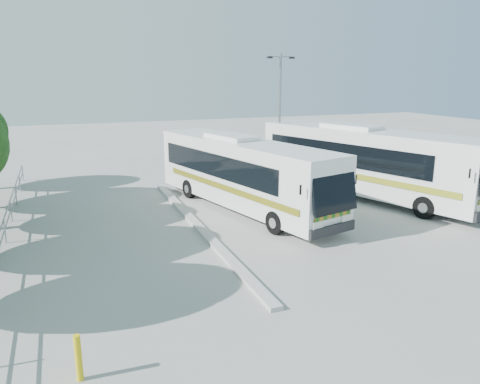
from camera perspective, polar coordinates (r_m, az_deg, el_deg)
name	(u,v)px	position (r m, az deg, el deg)	size (l,w,h in m)	color
ground	(265,236)	(19.63, 3.04, -5.37)	(100.00, 100.00, 0.00)	#A3A39D
kerb_divider	(198,226)	(20.63, -5.11, -4.19)	(0.40, 16.00, 0.15)	#B2B2AD
railing	(6,218)	(21.77, -26.59, -2.87)	(0.06, 22.00, 1.00)	gray
coach_main	(243,172)	(23.03, 0.39, 2.45)	(5.43, 12.53, 3.42)	silver
coach_adjacent	(366,161)	(26.19, 15.14, 3.70)	(6.82, 13.35, 3.67)	white
lamppost	(280,113)	(28.86, 4.85, 9.60)	(1.89, 0.40, 7.74)	gray
bollard	(78,358)	(11.39, -19.10, -18.57)	(0.15, 0.15, 1.10)	gold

